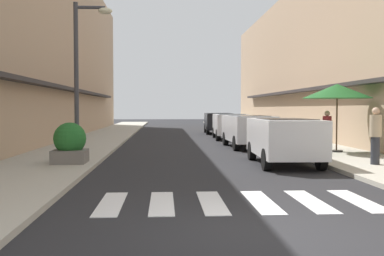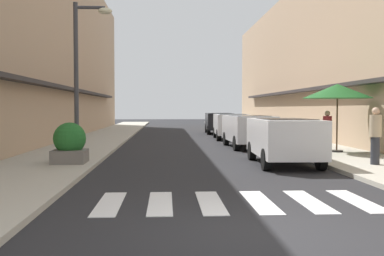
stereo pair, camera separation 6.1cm
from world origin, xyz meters
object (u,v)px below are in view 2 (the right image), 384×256
parked_car_near (284,136)px  street_lamp (83,64)px  parked_car_mid (248,128)px  parked_car_distant (219,121)px  pedestrian_walking_near (375,134)px  planter_midblock (70,144)px  pedestrian_walking_far (327,130)px  cafe_umbrella (337,91)px  parked_car_far (231,123)px

parked_car_near → street_lamp: (-6.29, 0.12, 2.24)m
parked_car_mid → parked_car_distant: same height
parked_car_near → pedestrian_walking_near: 2.70m
parked_car_near → parked_car_distant: (0.00, 17.90, 0.00)m
planter_midblock → pedestrian_walking_far: pedestrian_walking_far is taller
cafe_umbrella → planter_midblock: size_ratio=2.13×
street_lamp → pedestrian_walking_far: 9.70m
parked_car_mid → pedestrian_walking_far: 3.92m
parked_car_near → pedestrian_walking_far: pedestrian_walking_far is taller
street_lamp → pedestrian_walking_far: street_lamp is taller
cafe_umbrella → pedestrian_walking_far: size_ratio=1.68×
parked_car_near → cafe_umbrella: size_ratio=1.58×
parked_car_far → pedestrian_walking_near: 13.20m
parked_car_far → cafe_umbrella: (2.82, -9.04, 1.52)m
street_lamp → pedestrian_walking_near: size_ratio=2.90×
parked_car_mid → planter_midblock: (-6.67, -6.34, -0.22)m
planter_midblock → parked_car_near: bearing=0.7°
parked_car_far → street_lamp: (-6.29, -11.83, 2.24)m
planter_midblock → pedestrian_walking_near: pedestrian_walking_near is taller
parked_car_near → parked_car_mid: bearing=90.0°
parked_car_far → planter_midblock: bearing=-119.0°
parked_car_distant → street_lamp: street_lamp is taller
street_lamp → pedestrian_walking_near: street_lamp is taller
parked_car_far → planter_midblock: size_ratio=3.35×
cafe_umbrella → parked_car_far: bearing=107.4°
planter_midblock → parked_car_mid: bearing=43.5°
parked_car_far → pedestrian_walking_far: pedestrian_walking_far is taller
parked_car_distant → planter_midblock: 19.19m
street_lamp → cafe_umbrella: 9.56m
planter_midblock → pedestrian_walking_far: 9.87m
parked_car_mid → street_lamp: size_ratio=0.89×
planter_midblock → pedestrian_walking_near: bearing=-5.8°
parked_car_near → parked_car_far: bearing=90.0°
cafe_umbrella → planter_midblock: bearing=-162.5°
planter_midblock → street_lamp: bearing=28.7°
cafe_umbrella → pedestrian_walking_far: 1.57m
cafe_umbrella → parked_car_mid: bearing=130.2°
parked_car_near → planter_midblock: size_ratio=3.36×
street_lamp → parked_car_far: bearing=62.0°
parked_car_mid → planter_midblock: bearing=-136.5°
parked_car_near → pedestrian_walking_near: bearing=-22.0°
parked_car_distant → parked_car_mid: bearing=-90.0°
parked_car_distant → pedestrian_walking_far: size_ratio=2.70×
street_lamp → pedestrian_walking_near: 9.12m
parked_car_near → cafe_umbrella: cafe_umbrella is taller
pedestrian_walking_near → parked_car_far: bearing=-164.6°
parked_car_mid → parked_car_far: 5.69m
parked_car_distant → cafe_umbrella: (2.82, -14.99, 1.52)m
parked_car_distant → parked_car_far: bearing=-90.0°
parked_car_far → street_lamp: 13.58m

